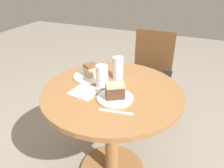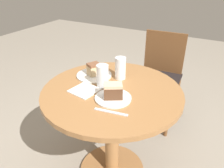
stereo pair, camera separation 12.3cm
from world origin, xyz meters
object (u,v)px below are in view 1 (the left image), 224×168
object	(u,v)px
plate_near	(115,98)
cake_slice_far	(91,70)
plate_far	(91,76)
glass_lemonade	(102,78)
glass_water	(118,69)
chair	(150,74)
cake_slice_near	(115,91)

from	to	relation	value
plate_near	cake_slice_far	world-z (taller)	cake_slice_far
plate_near	plate_far	size ratio (longest dim) A/B	0.87
plate_far	plate_near	bearing A→B (deg)	-37.43
glass_lemonade	glass_water	distance (m)	0.17
plate_near	glass_water	distance (m)	0.28
plate_near	cake_slice_far	bearing A→B (deg)	142.57
plate_far	cake_slice_far	xyz separation A→B (m)	(0.00, 0.00, 0.05)
plate_near	chair	bearing A→B (deg)	90.51
chair	glass_water	world-z (taller)	glass_water
glass_water	plate_near	bearing A→B (deg)	-71.91
cake_slice_near	glass_lemonade	distance (m)	0.16
chair	plate_far	size ratio (longest dim) A/B	3.52
plate_far	cake_slice_far	size ratio (longest dim) A/B	2.34
chair	cake_slice_near	xyz separation A→B (m)	(0.01, -0.94, 0.32)
cake_slice_far	cake_slice_near	bearing A→B (deg)	-37.43
plate_far	cake_slice_near	xyz separation A→B (m)	(0.26, -0.20, 0.05)
plate_near	cake_slice_far	xyz separation A→B (m)	(-0.26, 0.20, 0.05)
cake_slice_near	glass_water	bearing A→B (deg)	108.09
plate_near	cake_slice_near	size ratio (longest dim) A/B	1.69
chair	glass_lemonade	world-z (taller)	glass_lemonade
plate_near	glass_lemonade	world-z (taller)	glass_lemonade
cake_slice_near	cake_slice_far	size ratio (longest dim) A/B	1.21
plate_far	glass_lemonade	world-z (taller)	glass_lemonade
plate_near	glass_lemonade	size ratio (longest dim) A/B	1.44
plate_near	glass_water	bearing A→B (deg)	108.09
plate_near	cake_slice_far	size ratio (longest dim) A/B	2.04
plate_near	glass_lemonade	distance (m)	0.17
plate_near	plate_far	bearing A→B (deg)	142.57
cake_slice_far	glass_water	bearing A→B (deg)	17.45
cake_slice_far	chair	bearing A→B (deg)	71.16
glass_water	chair	bearing A→B (deg)	83.74
chair	plate_far	distance (m)	0.83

